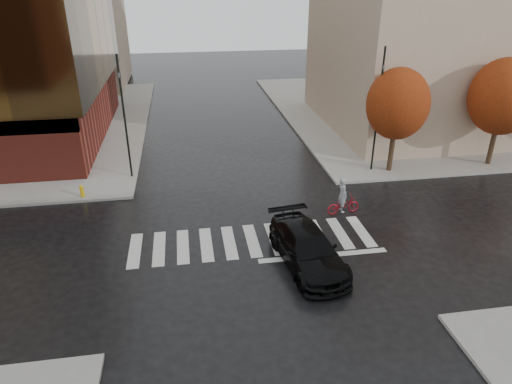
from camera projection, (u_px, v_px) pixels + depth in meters
ground at (254, 246)px, 21.46m from camera, size 120.00×120.00×0.00m
sidewalk_ne at (438, 108)px, 43.15m from camera, size 30.00×30.00×0.15m
crosswalk at (252, 240)px, 21.91m from camera, size 12.00×3.00×0.01m
building_ne_tan at (437, 9)px, 35.09m from camera, size 16.00×16.00×18.00m
tree_ne_a at (398, 104)px, 27.57m from camera, size 3.80×3.80×6.50m
tree_ne_b at (503, 97)px, 28.51m from camera, size 4.20×4.20×6.89m
sedan at (307, 248)px, 19.82m from camera, size 2.92×5.75×1.60m
cyclist at (343, 201)px, 24.13m from camera, size 1.88×0.86×2.06m
traffic_light_nw at (124, 110)px, 26.67m from camera, size 0.22×0.19×7.42m
traffic_light_ne at (379, 102)px, 27.60m from camera, size 0.21×0.23×7.68m
fire_hydrant at (82, 190)px, 25.75m from camera, size 0.25×0.25×0.70m
manhole at (314, 265)px, 20.02m from camera, size 0.86×0.86×0.01m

